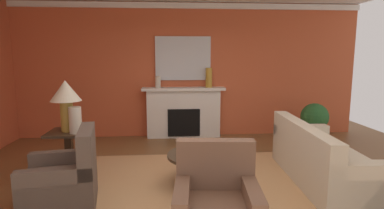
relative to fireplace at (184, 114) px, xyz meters
name	(u,v)px	position (x,y,z in m)	size (l,w,h in m)	color
ground_plane	(194,187)	(0.01, -2.70, -0.53)	(9.40, 9.40, 0.00)	brown
wall_fireplace	(183,71)	(0.01, 0.21, 0.94)	(7.83, 0.12, 2.93)	#C65633
crown_moulding	(183,6)	(0.01, 0.13, 2.32)	(7.83, 0.08, 0.12)	white
area_rug	(203,184)	(0.14, -2.63, -0.52)	(3.69, 2.71, 0.01)	tan
fireplace	(184,114)	(0.00, 0.00, 0.00)	(1.80, 0.35, 1.11)	white
mantel_mirror	(183,58)	(0.00, 0.12, 1.21)	(1.21, 0.04, 0.95)	silver
sofa	(322,162)	(1.85, -2.65, -0.23)	(1.00, 2.14, 0.85)	beige
armchair_near_window	(64,183)	(-1.58, -3.16, -0.22)	(0.92, 0.92, 0.95)	brown
coffee_table	(203,162)	(0.14, -2.63, -0.19)	(1.00, 1.00, 0.45)	#3D2D1E
side_table	(69,151)	(-1.81, -2.18, -0.13)	(0.56, 0.56, 0.70)	#3D2D1E
table_lamp	(66,96)	(-1.81, -2.18, 0.70)	(0.44, 0.44, 0.75)	#B28E38
vase_on_side_table	(75,120)	(-1.66, -2.30, 0.36)	(0.18, 0.18, 0.38)	beige
vase_mantel_right	(209,78)	(0.55, -0.05, 0.79)	(0.14, 0.14, 0.42)	#B7892D
vase_mantel_left	(158,82)	(-0.55, -0.05, 0.70)	(0.12, 0.12, 0.24)	beige
book_red_cover	(214,152)	(0.30, -2.62, -0.05)	(0.22, 0.16, 0.05)	maroon
potted_plant	(314,120)	(2.66, -0.69, -0.04)	(0.56, 0.56, 0.83)	#BCB29E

